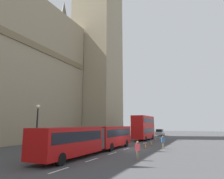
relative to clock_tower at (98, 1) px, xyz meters
The scene contains 12 objects.
ground_plane 46.82m from the clock_tower, 143.09° to the right, with size 160.00×160.00×0.00m, color #424244.
lane_centre_marking 44.83m from the clock_tower, 135.81° to the right, with size 39.00×0.16×0.01m.
clock_tower is the anchor object (origin of this frame).
articulated_bus 47.32m from the clock_tower, 151.97° to the right, with size 17.96×2.54×2.90m.
double_decker_bus 38.81m from the clock_tower, 110.71° to the right, with size 9.25×2.54×4.90m.
sedan_lead 41.83m from the clock_tower, 50.00° to the right, with size 4.40×1.86×1.85m.
traffic_cone_west 48.38m from the clock_tower, 142.00° to the right, with size 0.36×0.36×0.58m.
traffic_cone_middle 46.32m from the clock_tower, 136.52° to the right, with size 0.36×0.36×0.58m.
traffic_cone_east 44.78m from the clock_tower, 130.03° to the right, with size 0.36×0.36×0.58m.
street_lamp 47.77m from the clock_tower, 162.76° to the right, with size 0.44×0.44×5.27m.
pedestrian_near_cones 51.41m from the clock_tower, 145.42° to the right, with size 0.36×0.41×1.69m.
pedestrian_by_kerb 46.79m from the clock_tower, 132.90° to the right, with size 0.41×0.47×1.69m.
Camera 1 is at (-25.58, -9.47, 3.18)m, focal length 32.24 mm.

